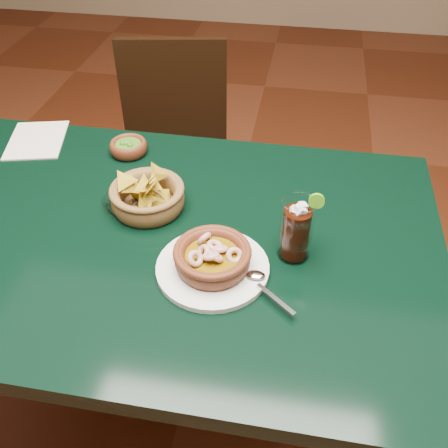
% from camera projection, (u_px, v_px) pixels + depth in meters
% --- Properties ---
extents(ground, '(7.00, 7.00, 0.00)m').
position_uv_depth(ground, '(181.00, 410.00, 1.57)').
color(ground, '#471C0C').
rests_on(ground, ground).
extents(dining_table, '(1.20, 0.80, 0.75)m').
position_uv_depth(dining_table, '(166.00, 264.00, 1.14)').
color(dining_table, black).
rests_on(dining_table, ground).
extents(dining_chair, '(0.46, 0.46, 0.86)m').
position_uv_depth(dining_chair, '(175.00, 156.00, 1.81)').
color(dining_chair, black).
rests_on(dining_chair, ground).
extents(shrimp_plate, '(0.28, 0.22, 0.07)m').
position_uv_depth(shrimp_plate, '(213.00, 260.00, 0.97)').
color(shrimp_plate, silver).
rests_on(shrimp_plate, dining_table).
extents(chip_basket, '(0.20, 0.20, 0.13)m').
position_uv_depth(chip_basket, '(148.00, 197.00, 1.12)').
color(chip_basket, brown).
rests_on(chip_basket, dining_table).
extents(guacamole_ramekin, '(0.12, 0.12, 0.04)m').
position_uv_depth(guacamole_ramekin, '(128.00, 147.00, 1.30)').
color(guacamole_ramekin, '#4C2010').
rests_on(guacamole_ramekin, dining_table).
extents(cola_drink, '(0.14, 0.14, 0.16)m').
position_uv_depth(cola_drink, '(296.00, 229.00, 0.98)').
color(cola_drink, white).
rests_on(cola_drink, dining_table).
extents(glass_ashtray, '(0.12, 0.12, 0.03)m').
position_uv_depth(glass_ashtray, '(126.00, 200.00, 1.14)').
color(glass_ashtray, white).
rests_on(glass_ashtray, dining_table).
extents(paper_menu, '(0.19, 0.22, 0.00)m').
position_uv_depth(paper_menu, '(37.00, 140.00, 1.36)').
color(paper_menu, beige).
rests_on(paper_menu, dining_table).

